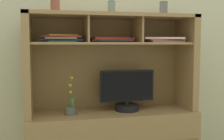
{
  "coord_description": "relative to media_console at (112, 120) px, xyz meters",
  "views": [
    {
      "loc": [
        -0.57,
        -2.47,
        1.11
      ],
      "look_at": [
        0.0,
        0.0,
        0.88
      ],
      "focal_mm": 45.24,
      "sensor_mm": 36.0,
      "label": 1
    }
  ],
  "objects": [
    {
      "name": "back_wall",
      "position": [
        0.0,
        0.27,
        0.99
      ],
      "size": [
        6.0,
        0.02,
        2.8
      ],
      "primitive_type": "cube",
      "color": "beige",
      "rests_on": "ground"
    },
    {
      "name": "media_console",
      "position": [
        0.0,
        0.0,
        0.0
      ],
      "size": [
        1.52,
        0.53,
        1.37
      ],
      "color": "#99774A",
      "rests_on": "ground"
    },
    {
      "name": "tv_monitor",
      "position": [
        0.14,
        -0.02,
        0.25
      ],
      "size": [
        0.5,
        0.22,
        0.37
      ],
      "color": "black",
      "rests_on": "media_console"
    },
    {
      "name": "potted_orchid",
      "position": [
        -0.38,
        -0.05,
        0.14
      ],
      "size": [
        0.11,
        0.11,
        0.33
      ],
      "color": "#53554B",
      "rests_on": "media_console"
    },
    {
      "name": "magazine_stack_left",
      "position": [
        -0.44,
        0.03,
        0.75
      ],
      "size": [
        0.39,
        0.28,
        0.07
      ],
      "color": "#40785F",
      "rests_on": "media_console"
    },
    {
      "name": "magazine_stack_centre",
      "position": [
        0.0,
        0.03,
        0.74
      ],
      "size": [
        0.39,
        0.29,
        0.04
      ],
      "color": "slate",
      "rests_on": "media_console"
    },
    {
      "name": "magazine_stack_right",
      "position": [
        0.47,
        -0.06,
        0.74
      ],
      "size": [
        0.39,
        0.3,
        0.04
      ],
      "color": "#72635F",
      "rests_on": "media_console"
    },
    {
      "name": "diffuser_bottle",
      "position": [
        0.0,
        0.01,
        1.03
      ],
      "size": [
        0.07,
        0.07,
        0.29
      ],
      "color": "slate",
      "rests_on": "media_console"
    },
    {
      "name": "ceramic_vase",
      "position": [
        -0.49,
        0.02,
        1.06
      ],
      "size": [
        0.08,
        0.08,
        0.2
      ],
      "color": "brown",
      "rests_on": "media_console"
    },
    {
      "name": "accent_vase",
      "position": [
        0.49,
        0.0,
        1.03
      ],
      "size": [
        0.08,
        0.08,
        0.13
      ],
      "color": "slate",
      "rests_on": "media_console"
    }
  ]
}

